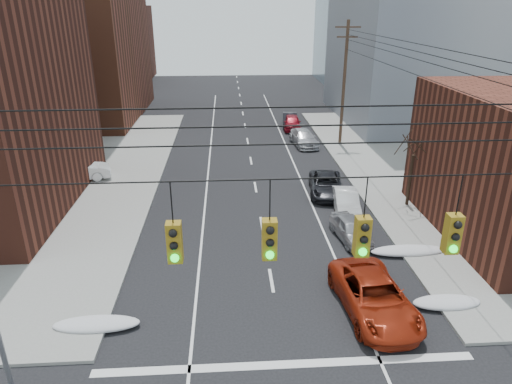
{
  "coord_description": "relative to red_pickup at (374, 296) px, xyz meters",
  "views": [
    {
      "loc": [
        -1.92,
        -6.38,
        12.18
      ],
      "look_at": [
        -0.49,
        15.83,
        3.0
      ],
      "focal_mm": 32.0,
      "sensor_mm": 36.0,
      "label": 1
    }
  ],
  "objects": [
    {
      "name": "building_brick_far",
      "position": [
        -30.09,
        64.65,
        5.22
      ],
      "size": [
        22.0,
        18.0,
        12.0
      ],
      "primitive_type": "cube",
      "color": "#4D2117",
      "rests_on": "ground"
    },
    {
      "name": "building_office",
      "position": [
        17.91,
        34.65,
        11.72
      ],
      "size": [
        22.0,
        20.0,
        25.0
      ],
      "primitive_type": "cube",
      "color": "gray",
      "rests_on": "ground"
    },
    {
      "name": "building_glass",
      "position": [
        19.91,
        60.65,
        10.22
      ],
      "size": [
        20.0,
        18.0,
        22.0
      ],
      "primitive_type": "cube",
      "color": "gray",
      "rests_on": "ground"
    },
    {
      "name": "utility_pole_far",
      "position": [
        4.41,
        24.65,
        5.0
      ],
      "size": [
        2.2,
        0.28,
        11.0
      ],
      "color": "#473323",
      "rests_on": "ground"
    },
    {
      "name": "traffic_signals",
      "position": [
        -4.0,
        -6.38,
        6.38
      ],
      "size": [
        17.0,
        0.42,
        2.02
      ],
      "color": "black",
      "rests_on": "ground"
    },
    {
      "name": "bare_tree",
      "position": [
        5.49,
        10.65,
        1.54
      ],
      "size": [
        2.09,
        2.2,
        4.93
      ],
      "color": "black",
      "rests_on": "ground"
    },
    {
      "name": "snow_nw",
      "position": [
        -11.49,
        -0.35,
        -0.57
      ],
      "size": [
        3.5,
        1.08,
        0.42
      ],
      "primitive_type": "ellipsoid",
      "color": "silver",
      "rests_on": "ground"
    },
    {
      "name": "snow_ne",
      "position": [
        3.31,
        0.15,
        -0.57
      ],
      "size": [
        3.0,
        1.08,
        0.42
      ],
      "primitive_type": "ellipsoid",
      "color": "silver",
      "rests_on": "ground"
    },
    {
      "name": "snow_east_far",
      "position": [
        3.31,
        4.65,
        -0.57
      ],
      "size": [
        4.0,
        1.08,
        0.42
      ],
      "primitive_type": "ellipsoid",
      "color": "silver",
      "rests_on": "ground"
    },
    {
      "name": "red_pickup",
      "position": [
        0.0,
        0.0,
        0.0
      ],
      "size": [
        3.06,
        5.84,
        1.57
      ],
      "primitive_type": "imported",
      "rotation": [
        0.0,
        0.0,
        0.08
      ],
      "color": "maroon",
      "rests_on": "ground"
    },
    {
      "name": "parked_car_a",
      "position": [
        0.71,
        6.47,
        -0.15
      ],
      "size": [
        1.99,
        3.88,
        1.27
      ],
      "primitive_type": "imported",
      "rotation": [
        0.0,
        0.0,
        0.14
      ],
      "color": "#9E9EA2",
      "rests_on": "ground"
    },
    {
      "name": "parked_car_b",
      "position": [
        1.35,
        10.16,
        -0.12
      ],
      "size": [
        1.89,
        4.2,
        1.34
      ],
      "primitive_type": "imported",
      "rotation": [
        0.0,
        0.0,
        -0.12
      ],
      "color": "silver",
      "rests_on": "ground"
    },
    {
      "name": "parked_car_c",
      "position": [
        0.71,
        13.15,
        -0.11
      ],
      "size": [
        2.87,
        5.1,
        1.35
      ],
      "primitive_type": "imported",
      "rotation": [
        0.0,
        0.0,
        -0.14
      ],
      "color": "black",
      "rests_on": "ground"
    },
    {
      "name": "parked_car_d",
      "position": [
        1.06,
        24.95,
        -0.09
      ],
      "size": [
        2.48,
        5.0,
        1.4
      ],
      "primitive_type": "imported",
      "rotation": [
        0.0,
        0.0,
        0.11
      ],
      "color": "#B8B8BD",
      "rests_on": "ground"
    },
    {
      "name": "parked_car_e",
      "position": [
        0.76,
        30.77,
        -0.05
      ],
      "size": [
        2.09,
        4.45,
        1.47
      ],
      "primitive_type": "imported",
      "rotation": [
        0.0,
        0.0,
        -0.08
      ],
      "color": "maroon",
      "rests_on": "ground"
    },
    {
      "name": "parked_car_f",
      "position": [
        0.71,
        32.13,
        -0.09
      ],
      "size": [
        1.92,
        4.33,
        1.38
      ],
      "primitive_type": "imported",
      "rotation": [
        0.0,
        0.0,
        -0.11
      ],
      "color": "black",
      "rests_on": "ground"
    },
    {
      "name": "lot_car_a",
      "position": [
        -17.07,
        16.51,
        0.13
      ],
      "size": [
        4.9,
        2.76,
        1.53
      ],
      "primitive_type": "imported",
      "rotation": [
        0.0,
        0.0,
        1.83
      ],
      "color": "silver",
      "rests_on": "sidewalk_nw"
    },
    {
      "name": "lot_car_b",
      "position": [
        -19.49,
        16.56,
        0.16
      ],
      "size": [
        6.26,
        4.54,
        1.58
      ],
      "primitive_type": "imported",
      "rotation": [
        0.0,
        0.0,
        1.19
      ],
      "color": "#A8A7AC",
      "rests_on": "sidewalk_nw"
    },
    {
      "name": "lot_car_c",
      "position": [
        -20.36,
        14.55,
        0.05
      ],
      "size": [
        5.05,
        3.13,
        1.37
      ],
      "primitive_type": "imported",
      "rotation": [
        0.0,
        0.0,
        1.29
      ],
      "color": "black",
      "rests_on": "sidewalk_nw"
    },
    {
      "name": "lot_car_d",
      "position": [
        -21.43,
        20.54,
        0.09
      ],
      "size": [
        4.57,
        3.33,
        1.45
      ],
      "primitive_type": "imported",
      "rotation": [
        0.0,
        0.0,
        2.0
      ],
      "color": "#A4A4A9",
      "rests_on": "sidewalk_nw"
    }
  ]
}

